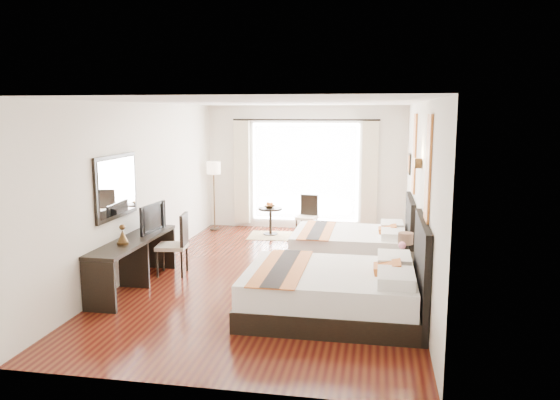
% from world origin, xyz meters
% --- Properties ---
extents(floor, '(4.50, 7.50, 0.01)m').
position_xyz_m(floor, '(0.00, 0.00, -0.01)').
color(floor, '#380D0A').
rests_on(floor, ground).
extents(ceiling, '(4.50, 7.50, 0.02)m').
position_xyz_m(ceiling, '(0.00, 0.00, 2.79)').
color(ceiling, white).
rests_on(ceiling, wall_headboard).
extents(wall_headboard, '(0.01, 7.50, 2.80)m').
position_xyz_m(wall_headboard, '(2.25, 0.00, 1.40)').
color(wall_headboard, silver).
rests_on(wall_headboard, floor).
extents(wall_desk, '(0.01, 7.50, 2.80)m').
position_xyz_m(wall_desk, '(-2.25, 0.00, 1.40)').
color(wall_desk, silver).
rests_on(wall_desk, floor).
extents(wall_window, '(4.50, 0.01, 2.80)m').
position_xyz_m(wall_window, '(0.00, 3.75, 1.40)').
color(wall_window, silver).
rests_on(wall_window, floor).
extents(wall_entry, '(4.50, 0.01, 2.80)m').
position_xyz_m(wall_entry, '(0.00, -3.75, 1.40)').
color(wall_entry, silver).
rests_on(wall_entry, floor).
extents(window_glass, '(2.40, 0.02, 2.20)m').
position_xyz_m(window_glass, '(0.00, 3.73, 1.30)').
color(window_glass, white).
rests_on(window_glass, wall_window).
extents(sheer_curtain, '(2.30, 0.02, 2.10)m').
position_xyz_m(sheer_curtain, '(0.00, 3.67, 1.30)').
color(sheer_curtain, white).
rests_on(sheer_curtain, wall_window).
extents(drape_left, '(0.35, 0.14, 2.35)m').
position_xyz_m(drape_left, '(-1.45, 3.63, 1.28)').
color(drape_left, '#C4B598').
rests_on(drape_left, floor).
extents(drape_right, '(0.35, 0.14, 2.35)m').
position_xyz_m(drape_right, '(1.45, 3.63, 1.28)').
color(drape_right, '#C4B598').
rests_on(drape_right, floor).
extents(art_panel_near, '(0.03, 0.50, 1.35)m').
position_xyz_m(art_panel_near, '(2.23, -1.59, 1.95)').
color(art_panel_near, maroon).
rests_on(art_panel_near, wall_headboard).
extents(art_panel_far, '(0.03, 0.50, 1.35)m').
position_xyz_m(art_panel_far, '(2.23, 1.10, 1.95)').
color(art_panel_far, maroon).
rests_on(art_panel_far, wall_headboard).
extents(wall_sconce, '(0.10, 0.14, 0.14)m').
position_xyz_m(wall_sconce, '(2.19, -0.39, 1.92)').
color(wall_sconce, '#402D17').
rests_on(wall_sconce, wall_headboard).
extents(mirror_frame, '(0.04, 1.25, 0.95)m').
position_xyz_m(mirror_frame, '(-2.22, -0.98, 1.55)').
color(mirror_frame, black).
rests_on(mirror_frame, wall_desk).
extents(mirror_glass, '(0.01, 1.12, 0.82)m').
position_xyz_m(mirror_glass, '(-2.19, -0.98, 1.55)').
color(mirror_glass, white).
rests_on(mirror_glass, mirror_frame).
extents(bed_near, '(2.32, 1.81, 1.31)m').
position_xyz_m(bed_near, '(1.15, -1.59, 0.34)').
color(bed_near, black).
rests_on(bed_near, floor).
extents(bed_far, '(2.10, 1.64, 1.18)m').
position_xyz_m(bed_far, '(1.25, 1.10, 0.31)').
color(bed_far, black).
rests_on(bed_far, floor).
extents(nightstand, '(0.45, 0.55, 0.53)m').
position_xyz_m(nightstand, '(2.02, -0.39, 0.27)').
color(nightstand, black).
rests_on(nightstand, floor).
extents(table_lamp, '(0.23, 0.23, 0.36)m').
position_xyz_m(table_lamp, '(2.06, -0.28, 0.75)').
color(table_lamp, black).
rests_on(table_lamp, nightstand).
extents(vase, '(0.18, 0.18, 0.14)m').
position_xyz_m(vase, '(2.00, -0.56, 0.57)').
color(vase, black).
rests_on(vase, nightstand).
extents(console_desk, '(0.50, 2.20, 0.76)m').
position_xyz_m(console_desk, '(-1.99, -0.98, 0.38)').
color(console_desk, black).
rests_on(console_desk, floor).
extents(television, '(0.17, 0.80, 0.46)m').
position_xyz_m(television, '(-1.97, -0.43, 0.98)').
color(television, black).
rests_on(television, console_desk).
extents(bronze_figurine, '(0.17, 0.17, 0.26)m').
position_xyz_m(bronze_figurine, '(-1.99, -1.30, 0.88)').
color(bronze_figurine, '#402D17').
rests_on(bronze_figurine, console_desk).
extents(desk_chair, '(0.53, 0.53, 1.02)m').
position_xyz_m(desk_chair, '(-1.65, -0.22, 0.31)').
color(desk_chair, beige).
rests_on(desk_chair, floor).
extents(floor_lamp, '(0.31, 0.31, 1.56)m').
position_xyz_m(floor_lamp, '(-2.00, 3.22, 1.31)').
color(floor_lamp, black).
rests_on(floor_lamp, floor).
extents(side_table, '(0.52, 0.52, 0.60)m').
position_xyz_m(side_table, '(-0.65, 2.94, 0.30)').
color(side_table, black).
rests_on(side_table, floor).
extents(fruit_bowl, '(0.27, 0.27, 0.06)m').
position_xyz_m(fruit_bowl, '(-0.66, 2.93, 0.63)').
color(fruit_bowl, '#402C16').
rests_on(fruit_bowl, side_table).
extents(window_chair, '(0.48, 0.48, 0.88)m').
position_xyz_m(window_chair, '(0.15, 2.95, 0.27)').
color(window_chair, beige).
rests_on(window_chair, floor).
extents(jute_rug, '(1.34, 0.95, 0.01)m').
position_xyz_m(jute_rug, '(-0.44, 2.84, 0.01)').
color(jute_rug, tan).
rests_on(jute_rug, floor).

